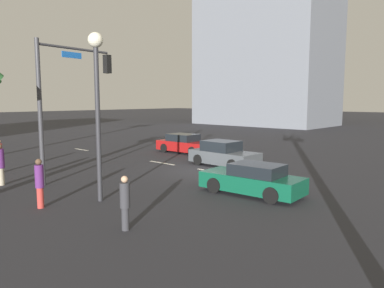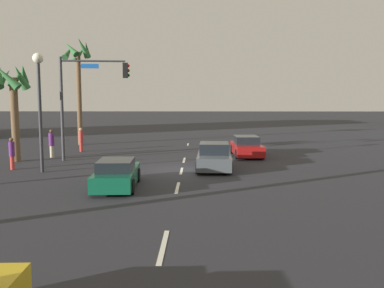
% 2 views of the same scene
% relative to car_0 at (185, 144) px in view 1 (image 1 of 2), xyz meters
% --- Properties ---
extents(ground_plane, '(220.00, 220.00, 0.00)m').
position_rel_car_0_xyz_m(ground_plane, '(-5.62, 4.26, -0.64)').
color(ground_plane, '#28282D').
extents(lane_stripe_2, '(2.27, 0.14, 0.01)m').
position_rel_car_0_xyz_m(lane_stripe_2, '(-10.30, 4.26, -0.63)').
color(lane_stripe_2, silver).
rests_on(lane_stripe_2, ground_plane).
extents(lane_stripe_3, '(2.11, 0.14, 0.01)m').
position_rel_car_0_xyz_m(lane_stripe_3, '(-6.05, 4.26, -0.63)').
color(lane_stripe_3, silver).
rests_on(lane_stripe_3, ground_plane).
extents(lane_stripe_4, '(2.18, 0.14, 0.01)m').
position_rel_car_0_xyz_m(lane_stripe_4, '(-2.06, 4.26, -0.63)').
color(lane_stripe_4, silver).
rests_on(lane_stripe_4, ground_plane).
extents(lane_stripe_5, '(1.81, 0.14, 0.01)m').
position_rel_car_0_xyz_m(lane_stripe_5, '(7.16, 4.26, -0.63)').
color(lane_stripe_5, silver).
rests_on(lane_stripe_5, ground_plane).
extents(car_0, '(4.46, 2.02, 1.37)m').
position_rel_car_0_xyz_m(car_0, '(0.00, 0.00, 0.00)').
color(car_0, maroon).
rests_on(car_0, ground_plane).
extents(car_1, '(4.21, 2.07, 1.47)m').
position_rel_car_0_xyz_m(car_1, '(-5.42, 2.45, 0.03)').
color(car_1, '#474C51').
rests_on(car_1, ground_plane).
extents(car_2, '(4.31, 1.97, 1.29)m').
position_rel_car_0_xyz_m(car_2, '(-10.35, 6.96, -0.03)').
color(car_2, '#0F5138').
rests_on(car_2, ground_plane).
extents(traffic_signal, '(0.76, 4.36, 6.57)m').
position_rel_car_0_xyz_m(traffic_signal, '(-2.22, 10.61, 3.76)').
color(traffic_signal, '#38383D').
rests_on(traffic_signal, ground_plane).
extents(streetlamp, '(0.56, 0.56, 6.33)m').
position_rel_car_0_xyz_m(streetlamp, '(-6.55, 11.76, 3.78)').
color(streetlamp, '#2D2D33').
rests_on(streetlamp, ground_plane).
extents(pedestrian_0, '(0.41, 0.41, 1.65)m').
position_rel_car_0_xyz_m(pedestrian_0, '(-9.86, 13.10, 0.24)').
color(pedestrian_0, '#333338').
rests_on(pedestrian_0, ground_plane).
extents(pedestrian_2, '(0.36, 0.36, 1.80)m').
position_rel_car_0_xyz_m(pedestrian_2, '(-5.76, 13.74, 0.33)').
color(pedestrian_2, '#BF3833').
rests_on(pedestrian_2, ground_plane).
extents(pedestrian_3, '(0.41, 0.41, 1.89)m').
position_rel_car_0_xyz_m(pedestrian_3, '(-0.93, 13.26, 0.37)').
color(pedestrian_3, '#B2A58C').
rests_on(pedestrian_3, ground_plane).
extents(building_0, '(20.35, 12.11, 32.60)m').
position_rel_car_0_xyz_m(building_0, '(12.31, -31.35, 15.66)').
color(building_0, slate).
rests_on(building_0, ground_plane).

